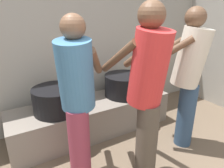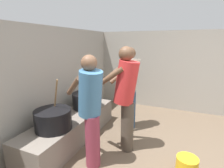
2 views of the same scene
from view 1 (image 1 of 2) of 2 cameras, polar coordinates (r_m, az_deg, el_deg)
name	(u,v)px [view 1 (image 1 of 2)]	position (r m, az deg, el deg)	size (l,w,h in m)	color
block_enclosure_rear	(41,57)	(2.79, -19.64, 7.24)	(5.75, 0.20, 1.95)	#9E998E
hearth_ledge	(94,116)	(2.72, -5.30, -9.11)	(2.10, 0.60, 0.43)	slate
cooking_pot_main	(56,100)	(2.40, -15.58, -4.29)	(0.53, 0.53, 0.75)	black
cooking_pot_secondary	(124,85)	(2.77, 3.47, -0.28)	(0.54, 0.54, 0.29)	black
cook_in_blue_shirt	(77,94)	(1.75, -9.94, -2.73)	(0.63, 0.71, 1.53)	#8C3347
cook_in_cream_shirt	(189,73)	(2.34, 21.01, 3.07)	(0.70, 0.69, 1.59)	navy
cook_in_red_shirt	(147,87)	(1.73, 10.06, -0.97)	(0.38, 0.70, 1.63)	#4C4238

